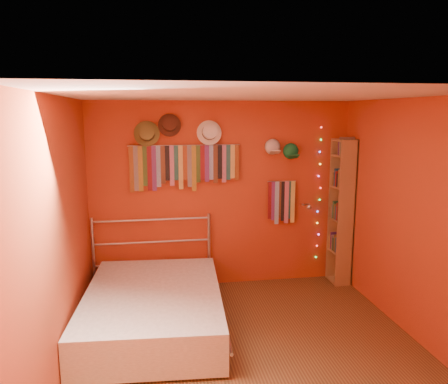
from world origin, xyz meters
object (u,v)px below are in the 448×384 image
reading_lamp (308,206)px  bed (153,308)px  bookshelf (344,211)px  tie_rack (183,164)px

reading_lamp → bed: size_ratio=0.14×
bookshelf → reading_lamp: bearing=-178.9°
bed → tie_rack: bearing=72.7°
reading_lamp → bed: bearing=-155.8°
reading_lamp → bookshelf: bearing=1.1°
reading_lamp → bed: (-2.09, -0.94, -0.87)m
reading_lamp → bookshelf: (0.52, 0.01, -0.08)m
reading_lamp → bookshelf: size_ratio=0.15×
bookshelf → bed: bookshelf is taller
tie_rack → reading_lamp: 1.77m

